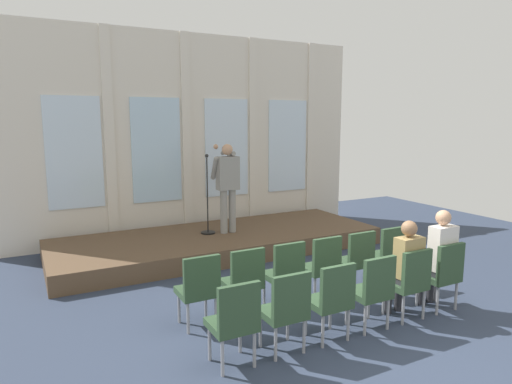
# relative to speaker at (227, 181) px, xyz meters

# --- Properties ---
(ground_plane) EXTENTS (14.86, 14.86, 0.00)m
(ground_plane) POSITION_rel_speaker_xyz_m (-0.20, -4.29, -1.35)
(ground_plane) COLOR #2D384C
(rear_partition) EXTENTS (8.01, 0.14, 4.34)m
(rear_partition) POSITION_rel_speaker_xyz_m (-0.15, 1.41, 0.80)
(rear_partition) COLOR silver
(rear_partition) RESTS_ON ground
(stage_platform) EXTENTS (6.27, 2.26, 0.33)m
(stage_platform) POSITION_rel_speaker_xyz_m (-0.20, -0.01, -1.18)
(stage_platform) COLOR brown
(stage_platform) RESTS_ON ground
(speaker) EXTENTS (0.50, 0.69, 1.74)m
(speaker) POSITION_rel_speaker_xyz_m (0.00, 0.00, 0.00)
(speaker) COLOR gray
(speaker) RESTS_ON stage_platform
(mic_stand) EXTENTS (0.28, 0.28, 1.56)m
(mic_stand) POSITION_rel_speaker_xyz_m (-0.38, 0.11, -0.68)
(mic_stand) COLOR black
(mic_stand) RESTS_ON stage_platform
(chair_r0_c0) EXTENTS (0.46, 0.44, 0.94)m
(chair_r0_c0) POSITION_rel_speaker_xyz_m (-1.73, -2.98, -0.81)
(chair_r0_c0) COLOR #99999E
(chair_r0_c0) RESTS_ON ground
(chair_r0_c1) EXTENTS (0.46, 0.44, 0.94)m
(chair_r0_c1) POSITION_rel_speaker_xyz_m (-1.12, -2.98, -0.81)
(chair_r0_c1) COLOR #99999E
(chair_r0_c1) RESTS_ON ground
(chair_r0_c2) EXTENTS (0.46, 0.44, 0.94)m
(chair_r0_c2) POSITION_rel_speaker_xyz_m (-0.50, -2.98, -0.81)
(chair_r0_c2) COLOR #99999E
(chair_r0_c2) RESTS_ON ground
(chair_r0_c3) EXTENTS (0.46, 0.44, 0.94)m
(chair_r0_c3) POSITION_rel_speaker_xyz_m (0.11, -2.98, -0.81)
(chair_r0_c3) COLOR #99999E
(chair_r0_c3) RESTS_ON ground
(chair_r0_c4) EXTENTS (0.46, 0.44, 0.94)m
(chair_r0_c4) POSITION_rel_speaker_xyz_m (0.72, -2.98, -0.81)
(chair_r0_c4) COLOR #99999E
(chair_r0_c4) RESTS_ON ground
(chair_r0_c5) EXTENTS (0.46, 0.44, 0.94)m
(chair_r0_c5) POSITION_rel_speaker_xyz_m (1.33, -2.98, -0.81)
(chair_r0_c5) COLOR #99999E
(chair_r0_c5) RESTS_ON ground
(chair_r1_c0) EXTENTS (0.46, 0.44, 0.94)m
(chair_r1_c0) POSITION_rel_speaker_xyz_m (-1.73, -4.00, -0.81)
(chair_r1_c0) COLOR #99999E
(chair_r1_c0) RESTS_ON ground
(chair_r1_c1) EXTENTS (0.46, 0.44, 0.94)m
(chair_r1_c1) POSITION_rel_speaker_xyz_m (-1.12, -4.00, -0.81)
(chair_r1_c1) COLOR #99999E
(chair_r1_c1) RESTS_ON ground
(chair_r1_c2) EXTENTS (0.46, 0.44, 0.94)m
(chair_r1_c2) POSITION_rel_speaker_xyz_m (-0.50, -4.00, -0.81)
(chair_r1_c2) COLOR #99999E
(chair_r1_c2) RESTS_ON ground
(chair_r1_c3) EXTENTS (0.46, 0.44, 0.94)m
(chair_r1_c3) POSITION_rel_speaker_xyz_m (0.11, -4.00, -0.81)
(chair_r1_c3) COLOR #99999E
(chair_r1_c3) RESTS_ON ground
(chair_r1_c4) EXTENTS (0.46, 0.44, 0.94)m
(chair_r1_c4) POSITION_rel_speaker_xyz_m (0.72, -4.00, -0.81)
(chair_r1_c4) COLOR #99999E
(chair_r1_c4) RESTS_ON ground
(audience_r1_c4) EXTENTS (0.36, 0.39, 1.29)m
(audience_r1_c4) POSITION_rel_speaker_xyz_m (0.72, -3.92, -0.63)
(audience_r1_c4) COLOR #2D2D33
(audience_r1_c4) RESTS_ON ground
(chair_r1_c5) EXTENTS (0.46, 0.44, 0.94)m
(chair_r1_c5) POSITION_rel_speaker_xyz_m (1.33, -4.00, -0.81)
(chair_r1_c5) COLOR #99999E
(chair_r1_c5) RESTS_ON ground
(audience_r1_c5) EXTENTS (0.36, 0.39, 1.36)m
(audience_r1_c5) POSITION_rel_speaker_xyz_m (1.33, -3.93, -0.59)
(audience_r1_c5) COLOR #2D2D33
(audience_r1_c5) RESTS_ON ground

